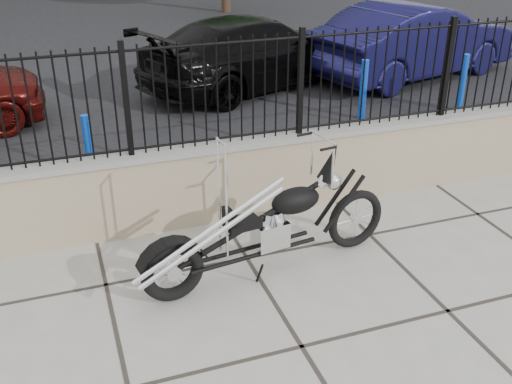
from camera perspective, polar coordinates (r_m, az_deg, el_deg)
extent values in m
plane|color=#99968E|center=(5.39, 4.38, -14.49)|extent=(90.00, 90.00, 0.00)
plane|color=black|center=(16.66, -13.35, 13.59)|extent=(30.00, 30.00, 0.00)
cube|color=gray|center=(7.12, -3.46, 1.08)|extent=(14.00, 0.36, 0.96)
cube|color=black|center=(6.72, -3.71, 9.42)|extent=(14.00, 0.08, 1.20)
imported|color=black|center=(12.27, -0.23, 13.20)|extent=(5.25, 3.66, 1.41)
imported|color=#12113F|center=(13.37, 14.89, 13.78)|extent=(4.99, 2.85, 1.56)
cylinder|color=blue|center=(8.54, -15.69, 4.27)|extent=(0.12, 0.12, 0.88)
cylinder|color=blue|center=(10.58, 10.18, 9.55)|extent=(0.14, 0.14, 1.04)
cylinder|color=#0B19B2|center=(11.49, 19.05, 9.83)|extent=(0.16, 0.16, 1.02)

